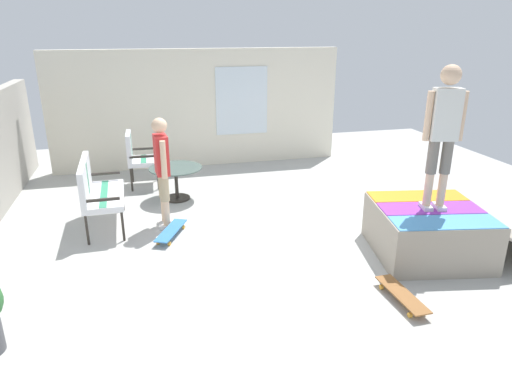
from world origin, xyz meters
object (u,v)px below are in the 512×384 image
patio_chair_near_house (137,154)px  patio_table (176,177)px  skate_ramp (430,231)px  person_skater (444,127)px  skateboard_by_bench (171,231)px  skateboard_spare (402,295)px  person_watching (162,165)px  patio_bench (95,188)px

patio_chair_near_house → patio_table: 1.09m
skate_ramp → patio_chair_near_house: (3.71, 3.66, 0.29)m
patio_chair_near_house → person_skater: person_skater is taller
patio_chair_near_house → person_skater: bearing=-135.8°
skateboard_by_bench → skateboard_spare: same height
person_watching → skateboard_by_bench: (-0.39, -0.05, -0.86)m
patio_chair_near_house → patio_bench: bearing=161.5°
patio_bench → patio_table: (0.91, -1.22, -0.21)m
skate_ramp → skateboard_by_bench: bearing=67.5°
person_watching → skateboard_by_bench: person_watching is taller
skateboard_by_bench → skate_ramp: bearing=-112.5°
person_skater → skateboard_by_bench: (1.36, 3.21, -1.60)m
patio_chair_near_house → patio_table: bearing=-144.0°
patio_bench → skateboard_spare: (-2.87, -3.32, -0.53)m
person_skater → patio_bench: bearing=65.2°
patio_bench → skateboard_by_bench: bearing=-120.5°
skateboard_spare → skate_ramp: bearing=-45.0°
patio_table → person_skater: size_ratio=0.51×
patio_bench → patio_table: bearing=-53.3°
patio_table → skateboard_spare: bearing=-151.0°
patio_chair_near_house → skateboard_spare: (-4.65, -2.72, -0.53)m
person_skater → skateboard_by_bench: 3.84m
patio_bench → skateboard_spare: bearing=-130.9°
person_skater → skateboard_spare: person_skater is taller
patio_chair_near_house → person_watching: 2.04m
skate_ramp → skateboard_spare: size_ratio=2.94×
skate_ramp → patio_table: (2.85, 3.03, 0.08)m
person_watching → skateboard_spare: size_ratio=2.02×
skateboard_by_bench → skateboard_spare: 3.24m
patio_table → person_watching: person_watching is taller
skate_ramp → person_watching: (1.73, 3.28, 0.62)m
person_skater → skateboard_by_bench: person_skater is taller
skate_ramp → patio_table: size_ratio=2.63×
patio_table → skateboard_spare: patio_table is taller
skateboard_spare → patio_table: bearing=29.0°
person_skater → patio_chair_near_house: bearing=44.2°
patio_bench → skateboard_by_bench: (-0.60, -1.01, -0.53)m
skate_ramp → person_skater: size_ratio=1.34×
skate_ramp → patio_table: 4.16m
person_skater → skateboard_spare: bearing=135.3°
skate_ramp → person_watching: bearing=62.2°
skateboard_by_bench → skateboard_spare: size_ratio=1.00×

